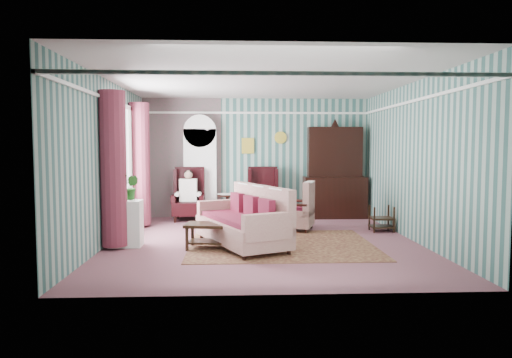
{
  "coord_description": "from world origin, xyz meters",
  "views": [
    {
      "loc": [
        -0.5,
        -8.18,
        1.72
      ],
      "look_at": [
        -0.11,
        0.6,
        1.1
      ],
      "focal_mm": 32.0,
      "sensor_mm": 36.0,
      "label": 1
    }
  ],
  "objects_px": {
    "nest_table": "(381,218)",
    "wingback_right": "(263,194)",
    "floral_armchair": "(294,209)",
    "seated_woman": "(189,196)",
    "wingback_left": "(188,194)",
    "round_side_table": "(227,207)",
    "coffee_table": "(214,236)",
    "bookcase": "(200,172)",
    "plant_stand": "(126,224)",
    "dresser_hutch": "(335,169)",
    "sofa": "(242,218)"
  },
  "relations": [
    {
      "from": "bookcase",
      "to": "dresser_hutch",
      "type": "distance_m",
      "value": 3.25
    },
    {
      "from": "dresser_hutch",
      "to": "wingback_left",
      "type": "bearing_deg",
      "value": -175.59
    },
    {
      "from": "plant_stand",
      "to": "coffee_table",
      "type": "xyz_separation_m",
      "value": [
        1.53,
        -0.24,
        -0.19
      ]
    },
    {
      "from": "nest_table",
      "to": "coffee_table",
      "type": "bearing_deg",
      "value": -156.61
    },
    {
      "from": "seated_woman",
      "to": "floral_armchair",
      "type": "height_order",
      "value": "seated_woman"
    },
    {
      "from": "nest_table",
      "to": "floral_armchair",
      "type": "xyz_separation_m",
      "value": [
        -1.77,
        0.21,
        0.18
      ]
    },
    {
      "from": "wingback_left",
      "to": "nest_table",
      "type": "xyz_separation_m",
      "value": [
        4.07,
        -1.55,
        -0.35
      ]
    },
    {
      "from": "wingback_right",
      "to": "seated_woman",
      "type": "height_order",
      "value": "wingback_right"
    },
    {
      "from": "round_side_table",
      "to": "floral_armchair",
      "type": "bearing_deg",
      "value": -46.7
    },
    {
      "from": "bookcase",
      "to": "wingback_right",
      "type": "height_order",
      "value": "bookcase"
    },
    {
      "from": "round_side_table",
      "to": "plant_stand",
      "type": "distance_m",
      "value": 3.36
    },
    {
      "from": "round_side_table",
      "to": "sofa",
      "type": "relative_size",
      "value": 0.28
    },
    {
      "from": "plant_stand",
      "to": "wingback_left",
      "type": "bearing_deg",
      "value": 73.78
    },
    {
      "from": "seated_woman",
      "to": "floral_armchair",
      "type": "bearing_deg",
      "value": -30.14
    },
    {
      "from": "seated_woman",
      "to": "nest_table",
      "type": "xyz_separation_m",
      "value": [
        4.07,
        -1.55,
        -0.32
      ]
    },
    {
      "from": "sofa",
      "to": "nest_table",
      "type": "bearing_deg",
      "value": -90.39
    },
    {
      "from": "wingback_right",
      "to": "bookcase",
      "type": "bearing_deg",
      "value": 165.43
    },
    {
      "from": "plant_stand",
      "to": "coffee_table",
      "type": "bearing_deg",
      "value": -9.02
    },
    {
      "from": "nest_table",
      "to": "sofa",
      "type": "height_order",
      "value": "sofa"
    },
    {
      "from": "floral_armchair",
      "to": "wingback_right",
      "type": "bearing_deg",
      "value": 41.46
    },
    {
      "from": "dresser_hutch",
      "to": "round_side_table",
      "type": "relative_size",
      "value": 3.93
    },
    {
      "from": "wingback_right",
      "to": "plant_stand",
      "type": "xyz_separation_m",
      "value": [
        -2.55,
        -2.75,
        -0.22
      ]
    },
    {
      "from": "dresser_hutch",
      "to": "wingback_right",
      "type": "height_order",
      "value": "dresser_hutch"
    },
    {
      "from": "wingback_left",
      "to": "seated_woman",
      "type": "relative_size",
      "value": 1.06
    },
    {
      "from": "dresser_hutch",
      "to": "wingback_right",
      "type": "distance_m",
      "value": 1.86
    },
    {
      "from": "coffee_table",
      "to": "dresser_hutch",
      "type": "bearing_deg",
      "value": 49.71
    },
    {
      "from": "seated_woman",
      "to": "round_side_table",
      "type": "height_order",
      "value": "seated_woman"
    },
    {
      "from": "dresser_hutch",
      "to": "nest_table",
      "type": "bearing_deg",
      "value": -72.61
    },
    {
      "from": "bookcase",
      "to": "wingback_left",
      "type": "xyz_separation_m",
      "value": [
        -0.25,
        -0.39,
        -0.5
      ]
    },
    {
      "from": "wingback_left",
      "to": "sofa",
      "type": "height_order",
      "value": "wingback_left"
    },
    {
      "from": "wingback_left",
      "to": "coffee_table",
      "type": "xyz_separation_m",
      "value": [
        0.73,
        -2.99,
        -0.41
      ]
    },
    {
      "from": "wingback_right",
      "to": "floral_armchair",
      "type": "height_order",
      "value": "wingback_right"
    },
    {
      "from": "wingback_left",
      "to": "round_side_table",
      "type": "xyz_separation_m",
      "value": [
        0.9,
        0.15,
        -0.33
      ]
    },
    {
      "from": "wingback_right",
      "to": "nest_table",
      "type": "bearing_deg",
      "value": -33.75
    },
    {
      "from": "bookcase",
      "to": "nest_table",
      "type": "bearing_deg",
      "value": -26.92
    },
    {
      "from": "wingback_left",
      "to": "floral_armchair",
      "type": "bearing_deg",
      "value": -30.14
    },
    {
      "from": "bookcase",
      "to": "dresser_hutch",
      "type": "bearing_deg",
      "value": -2.11
    },
    {
      "from": "floral_armchair",
      "to": "bookcase",
      "type": "bearing_deg",
      "value": 68.99
    },
    {
      "from": "bookcase",
      "to": "coffee_table",
      "type": "bearing_deg",
      "value": -81.88
    },
    {
      "from": "wingback_left",
      "to": "wingback_right",
      "type": "relative_size",
      "value": 1.0
    },
    {
      "from": "seated_woman",
      "to": "coffee_table",
      "type": "distance_m",
      "value": 3.1
    },
    {
      "from": "wingback_left",
      "to": "wingback_right",
      "type": "distance_m",
      "value": 1.75
    },
    {
      "from": "dresser_hutch",
      "to": "nest_table",
      "type": "distance_m",
      "value": 2.11
    },
    {
      "from": "wingback_left",
      "to": "plant_stand",
      "type": "height_order",
      "value": "wingback_left"
    },
    {
      "from": "wingback_left",
      "to": "coffee_table",
      "type": "distance_m",
      "value": 3.11
    },
    {
      "from": "nest_table",
      "to": "wingback_right",
      "type": "bearing_deg",
      "value": 146.25
    },
    {
      "from": "sofa",
      "to": "round_side_table",
      "type": "bearing_deg",
      "value": -18.64
    },
    {
      "from": "wingback_left",
      "to": "round_side_table",
      "type": "distance_m",
      "value": 0.97
    },
    {
      "from": "wingback_right",
      "to": "coffee_table",
      "type": "bearing_deg",
      "value": -108.77
    },
    {
      "from": "dresser_hutch",
      "to": "round_side_table",
      "type": "height_order",
      "value": "dresser_hutch"
    }
  ]
}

